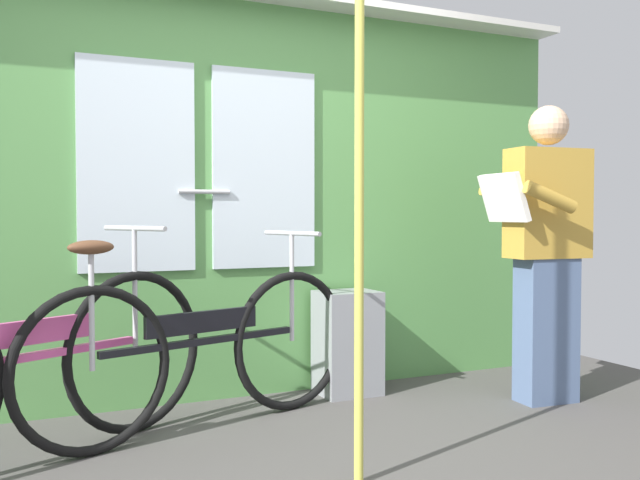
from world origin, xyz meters
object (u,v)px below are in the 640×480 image
handrail_pole (359,193)px  trash_bin_by_wall (347,342)px  bicycle_near_door (201,349)px  bicycle_leaning_behind (33,366)px  passenger_reading_newspaper (546,247)px

handrail_pole → trash_bin_by_wall: bearing=64.9°
bicycle_near_door → bicycle_leaning_behind: bearing=173.5°
handrail_pole → bicycle_leaning_behind: bearing=145.7°
bicycle_near_door → trash_bin_by_wall: 0.99m
bicycle_leaning_behind → trash_bin_by_wall: 1.74m
bicycle_near_door → handrail_pole: (0.37, -0.89, 0.71)m
bicycle_near_door → trash_bin_by_wall: bicycle_near_door is taller
bicycle_leaning_behind → trash_bin_by_wall: size_ratio=2.72×
bicycle_near_door → passenger_reading_newspaper: size_ratio=1.09×
bicycle_leaning_behind → bicycle_near_door: bearing=-17.0°
bicycle_near_door → handrail_pole: size_ratio=0.79×
bicycle_near_door → bicycle_leaning_behind: bicycle_leaning_behind is taller
passenger_reading_newspaper → handrail_pole: 1.60m
bicycle_leaning_behind → handrail_pole: 1.51m
handrail_pole → passenger_reading_newspaper: bearing=22.6°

